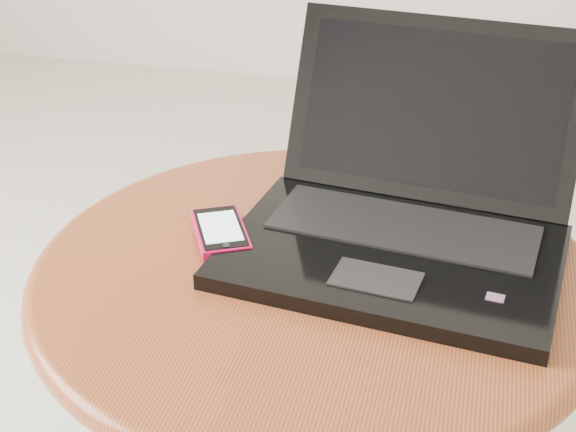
# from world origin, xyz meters

# --- Properties ---
(table) EXTENTS (0.66, 0.66, 0.52)m
(table) POSITION_xyz_m (-0.06, -0.05, 0.41)
(table) COLOR #4D2C10
(table) RESTS_ON ground
(laptop) EXTENTS (0.41, 0.40, 0.23)m
(laptop) POSITION_xyz_m (0.04, 0.02, 0.57)
(laptop) COLOR black
(laptop) RESTS_ON table
(phone_black) EXTENTS (0.11, 0.13, 0.01)m
(phone_black) POSITION_xyz_m (-0.16, -0.04, 0.53)
(phone_black) COLOR black
(phone_black) RESTS_ON table
(phone_pink) EXTENTS (0.10, 0.12, 0.01)m
(phone_pink) POSITION_xyz_m (-0.17, -0.03, 0.54)
(phone_pink) COLOR #F00D4E
(phone_pink) RESTS_ON phone_black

